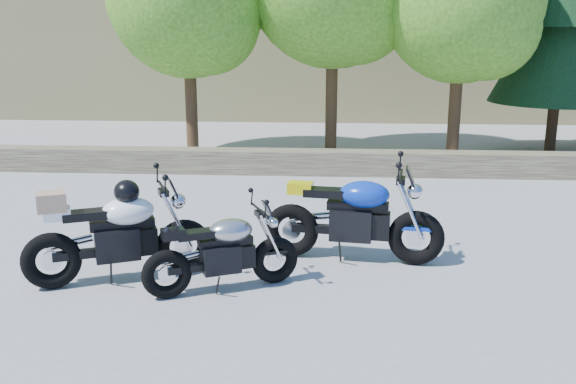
# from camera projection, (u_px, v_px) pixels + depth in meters

# --- Properties ---
(ground) EXTENTS (90.00, 90.00, 0.00)m
(ground) POSITION_uv_depth(u_px,v_px,m) (268.00, 267.00, 8.31)
(ground) COLOR gray
(ground) RESTS_ON ground
(stone_wall) EXTENTS (22.00, 0.55, 0.50)m
(stone_wall) POSITION_uv_depth(u_px,v_px,m) (293.00, 162.00, 13.57)
(stone_wall) COLOR #443B2D
(stone_wall) RESTS_ON ground
(tree_decid_right) EXTENTS (3.54, 3.54, 5.41)m
(tree_decid_right) POSITION_uv_depth(u_px,v_px,m) (467.00, 4.00, 13.91)
(tree_decid_right) COLOR #382314
(tree_decid_right) RESTS_ON ground
(silver_bike) EXTENTS (1.78, 0.94, 0.95)m
(silver_bike) POSITION_uv_depth(u_px,v_px,m) (223.00, 253.00, 7.47)
(silver_bike) COLOR black
(silver_bike) RESTS_ON ground
(white_bike) EXTENTS (2.14, 1.09, 1.25)m
(white_bike) POSITION_uv_depth(u_px,v_px,m) (117.00, 232.00, 7.73)
(white_bike) COLOR black
(white_bike) RESTS_ON ground
(blue_bike) EXTENTS (2.38, 0.75, 1.20)m
(blue_bike) POSITION_uv_depth(u_px,v_px,m) (354.00, 218.00, 8.41)
(blue_bike) COLOR black
(blue_bike) RESTS_ON ground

